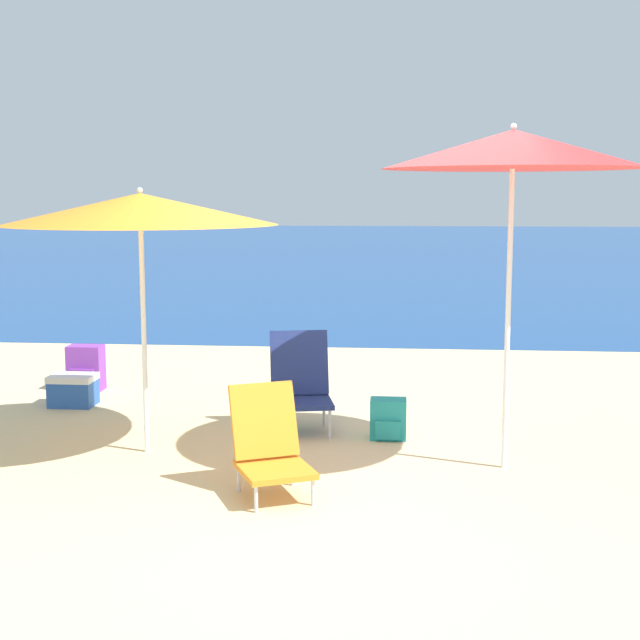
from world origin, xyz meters
TOP-DOWN VIEW (x-y plane):
  - ground_plane at (0.00, 0.00)m, footprint 60.00×60.00m
  - sea_water at (0.00, 24.94)m, footprint 60.00×40.00m
  - beach_umbrella_orange at (-1.51, 0.42)m, footprint 1.95×1.95m
  - beach_umbrella_red at (1.05, 0.26)m, footprint 1.73×1.73m
  - beach_chair_orange at (-0.48, -0.39)m, footprint 0.62×0.68m
  - beach_chair_navy at (-0.46, 1.13)m, footprint 0.56×0.62m
  - backpack_purple at (-2.66, 2.37)m, footprint 0.32×0.24m
  - backpack_teal at (0.24, 0.92)m, footprint 0.28×0.21m
  - cooler_box at (-2.56, 1.75)m, footprint 0.39×0.30m

SIDE VIEW (x-z plane):
  - ground_plane at x=0.00m, z-range 0.00..0.00m
  - sea_water at x=0.00m, z-range 0.00..0.01m
  - cooler_box at x=-2.56m, z-range 0.00..0.28m
  - backpack_teal at x=0.24m, z-range 0.00..0.31m
  - backpack_purple at x=-2.66m, z-range 0.00..0.43m
  - beach_chair_orange at x=-0.48m, z-range -0.03..0.64m
  - beach_chair_navy at x=-0.46m, z-range 0.00..0.78m
  - beach_umbrella_orange at x=-1.51m, z-range 0.80..2.72m
  - beach_umbrella_red at x=1.05m, z-range 0.99..3.32m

